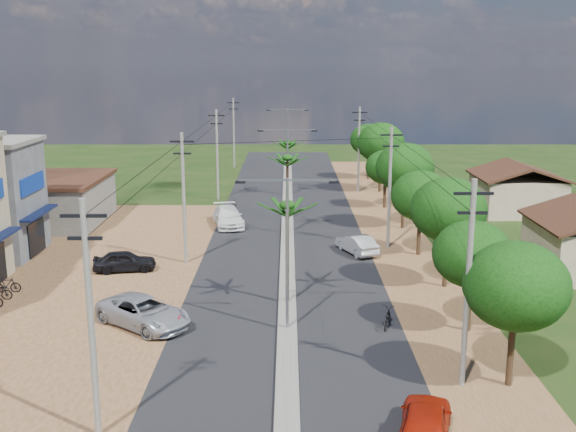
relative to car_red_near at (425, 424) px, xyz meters
name	(u,v)px	position (x,y,z in m)	size (l,w,h in m)	color
ground	(287,331)	(-5.00, 10.49, -0.78)	(160.00, 160.00, 0.00)	black
road	(287,251)	(-5.00, 25.49, -0.76)	(12.00, 110.00, 0.04)	black
median	(287,239)	(-5.00, 28.49, -0.69)	(1.00, 90.00, 0.18)	#605E56
dirt_lot_west	(50,281)	(-20.00, 18.49, -0.76)	(18.00, 46.00, 0.04)	brown
dirt_shoulder_east	(403,251)	(3.50, 25.49, -0.76)	(5.00, 90.00, 0.03)	brown
low_shed	(43,200)	(-26.00, 34.49, 1.19)	(10.40, 10.40, 3.95)	#605E56
house_east_far	(517,187)	(16.00, 38.49, 1.62)	(7.60, 7.50, 4.60)	gray
tree_east_a	(516,286)	(4.50, 4.49, 3.71)	(4.40, 4.40, 6.37)	black
tree_east_b	(472,254)	(4.30, 10.49, 3.34)	(4.00, 4.00, 5.83)	black
tree_east_c	(448,210)	(4.70, 17.49, 4.09)	(4.60, 4.60, 6.83)	black
tree_east_d	(421,196)	(4.40, 24.49, 3.56)	(4.20, 4.20, 6.13)	black
tree_east_e	(405,168)	(4.60, 32.49, 4.31)	(4.80, 4.80, 7.14)	black
tree_east_f	(386,167)	(4.20, 40.49, 3.11)	(3.80, 3.80, 5.52)	black
tree_east_g	(381,143)	(4.80, 48.49, 4.46)	(5.00, 5.00, 7.38)	black
tree_east_h	(369,140)	(4.50, 56.49, 3.86)	(4.40, 4.40, 6.52)	black
palm_median_near	(287,210)	(-5.00, 14.49, 4.76)	(2.00, 2.00, 6.15)	black
palm_median_mid	(287,161)	(-5.00, 30.49, 5.12)	(2.00, 2.00, 6.55)	black
palm_median_far	(288,145)	(-5.00, 46.49, 4.48)	(2.00, 2.00, 5.85)	black
streetlight_near	(287,241)	(-5.00, 10.49, 4.01)	(5.10, 0.18, 8.00)	gray
streetlight_mid	(288,166)	(-5.00, 35.49, 4.01)	(5.10, 0.18, 8.00)	gray
streetlight_far	(288,135)	(-5.00, 60.49, 4.01)	(5.10, 0.18, 8.00)	gray
utility_pole_w_a	(90,316)	(-12.00, 0.49, 3.98)	(1.60, 0.24, 9.00)	#605E56
utility_pole_w_b	(184,195)	(-12.00, 22.49, 3.98)	(1.60, 0.24, 9.00)	#605E56
utility_pole_w_c	(217,152)	(-12.00, 44.49, 3.98)	(1.60, 0.24, 9.00)	#605E56
utility_pole_w_d	(234,131)	(-12.00, 65.49, 3.98)	(1.60, 0.24, 9.00)	#605E56
utility_pole_e_a	(468,280)	(2.50, 4.49, 3.98)	(1.60, 0.24, 9.00)	#605E56
utility_pole_e_b	(390,185)	(2.50, 26.49, 3.98)	(1.60, 0.24, 9.00)	#605E56
utility_pole_e_c	(359,147)	(2.50, 48.49, 3.98)	(1.60, 0.24, 9.00)	#605E56
car_red_near	(425,424)	(0.00, 0.00, 0.00)	(1.84, 4.56, 1.56)	maroon
car_silver_mid	(357,244)	(0.00, 24.82, -0.09)	(1.45, 4.17, 1.37)	#9EA2A6
car_white_far	(228,217)	(-10.00, 33.15, 0.02)	(2.22, 5.47, 1.59)	silver
car_parked_silver	(144,313)	(-12.50, 11.07, -0.01)	(2.55, 5.52, 1.54)	#9EA2A6
car_parked_dark	(125,261)	(-15.76, 20.58, -0.09)	(1.64, 4.06, 1.38)	black
moto_rider_east	(387,318)	(0.20, 10.95, -0.28)	(0.66, 1.91, 1.00)	black
moto_rider_west_a	(227,223)	(-10.00, 32.33, -0.29)	(0.64, 1.85, 0.97)	black
moto_rider_west_b	(234,206)	(-10.00, 39.19, -0.29)	(0.46, 1.62, 0.97)	black
roadside_sign	(180,323)	(-10.50, 10.45, -0.31)	(0.10, 1.14, 0.95)	#A50F1E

